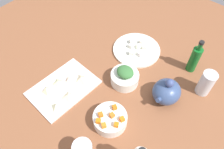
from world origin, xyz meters
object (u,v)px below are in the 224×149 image
(cutting_board, at_px, (63,88))
(bowl_greens, at_px, (125,78))
(bottle_0, at_px, (194,59))
(plate_tofu, at_px, (136,50))
(bowl_carrots, at_px, (110,119))
(teapot, at_px, (167,91))
(drinking_glass_0, at_px, (206,83))

(cutting_board, distance_m, bowl_greens, 0.30)
(cutting_board, distance_m, bottle_0, 0.65)
(plate_tofu, height_order, bowl_carrots, bowl_carrots)
(teapot, bearing_deg, cutting_board, -55.68)
(plate_tofu, bearing_deg, drinking_glass_0, 88.29)
(bowl_greens, height_order, drinking_glass_0, drinking_glass_0)
(cutting_board, relative_size, bottle_0, 1.60)
(plate_tofu, xyz_separation_m, bowl_carrots, (0.42, 0.17, 0.02))
(bottle_0, bearing_deg, plate_tofu, -75.36)
(cutting_board, relative_size, plate_tofu, 1.19)
(bowl_carrots, xyz_separation_m, bottle_0, (-0.49, 0.12, 0.05))
(plate_tofu, height_order, bowl_greens, bowl_greens)
(plate_tofu, relative_size, bowl_greens, 1.90)
(cutting_board, height_order, bowl_carrots, bowl_carrots)
(cutting_board, xyz_separation_m, plate_tofu, (-0.43, 0.12, 0.00))
(bowl_carrots, bearing_deg, bowl_greens, -157.28)
(plate_tofu, bearing_deg, bowl_carrots, 22.07)
(cutting_board, height_order, plate_tofu, plate_tofu)
(plate_tofu, bearing_deg, bottle_0, 104.64)
(bowl_carrots, height_order, drinking_glass_0, drinking_glass_0)
(cutting_board, height_order, bowl_greens, bowl_greens)
(cutting_board, distance_m, plate_tofu, 0.44)
(plate_tofu, xyz_separation_m, teapot, (0.16, 0.28, 0.05))
(drinking_glass_0, bearing_deg, bowl_greens, -57.97)
(cutting_board, xyz_separation_m, bowl_carrots, (-0.01, 0.28, 0.02))
(bowl_carrots, bearing_deg, teapot, 156.52)
(plate_tofu, distance_m, bowl_carrots, 0.45)
(plate_tofu, bearing_deg, teapot, 60.39)
(bowl_greens, bearing_deg, teapot, 103.69)
(plate_tofu, relative_size, bottle_0, 1.34)
(bowl_carrots, bearing_deg, plate_tofu, -157.93)
(drinking_glass_0, bearing_deg, plate_tofu, -91.71)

